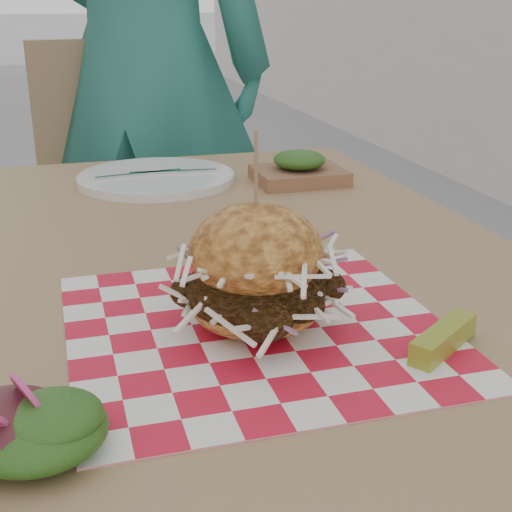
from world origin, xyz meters
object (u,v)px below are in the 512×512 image
object	(u,v)px
diner	(142,63)
patio_table	(209,322)
sandwich	(256,276)
patio_chair	(122,202)

from	to	relation	value
diner	patio_table	distance (m)	1.06
diner	patio_table	size ratio (longest dim) A/B	1.49
patio_table	diner	bearing A→B (deg)	86.30
diner	sandwich	world-z (taller)	diner
patio_table	sandwich	bearing A→B (deg)	-87.84
patio_table	sandwich	xyz separation A→B (m)	(0.01, -0.19, 0.13)
diner	patio_chair	bearing A→B (deg)	51.97
patio_chair	sandwich	xyz separation A→B (m)	(0.02, -1.18, 0.25)
patio_table	sandwich	distance (m)	0.23
diner	patio_table	world-z (taller)	diner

